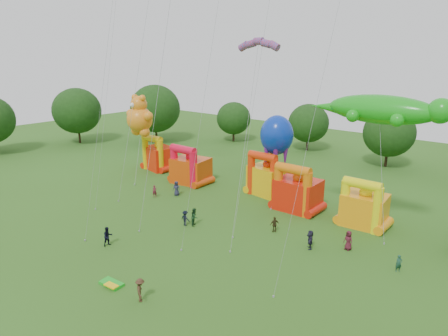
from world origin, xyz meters
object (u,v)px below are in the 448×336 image
Objects in this scene: bouncy_castle_2 at (267,178)px; spectator_4 at (275,224)px; bouncy_castle_0 at (158,156)px; teddy_bear_kite at (139,140)px; spectator_0 at (176,188)px; octopus_kite at (275,157)px; gecko_kite at (381,138)px.

spectator_4 is (7.33, -9.30, -1.43)m from bouncy_castle_2.
bouncy_castle_0 is 0.47× the size of teddy_bear_kite.
spectator_0 is (11.39, -6.82, -1.24)m from bouncy_castle_0.
octopus_kite is (1.33, -0.16, 3.10)m from bouncy_castle_2.
gecko_kite reaches higher than bouncy_castle_2.
octopus_kite is (-13.84, 2.59, -4.78)m from gecko_kite.
gecko_kite is 26.25m from spectator_0.
bouncy_castle_0 is 0.40× the size of gecko_kite.
gecko_kite is at bearing -10.27° from bouncy_castle_2.
gecko_kite is at bearing -2.40° from bouncy_castle_0.
bouncy_castle_2 is at bearing 3.59° from bouncy_castle_0.
bouncy_castle_2 is 20.28m from teddy_bear_kite.
gecko_kite is at bearing -10.36° from spectator_0.
spectator_4 is at bearing -27.17° from spectator_0.
gecko_kite is at bearing 165.49° from spectator_4.
bouncy_castle_2 is at bearing 19.58° from spectator_0.
bouncy_castle_0 is 0.54× the size of octopus_kite.
teddy_bear_kite is at bearing -162.99° from bouncy_castle_2.
octopus_kite is (21.56, 1.11, 3.16)m from bouncy_castle_0.
gecko_kite is 7.38× the size of spectator_0.
spectator_4 is (-7.84, -6.55, -9.31)m from gecko_kite.
bouncy_castle_2 is 0.48× the size of teddy_bear_kite.
bouncy_castle_2 reaches higher than spectator_0.
bouncy_castle_2 is 17.32m from gecko_kite.
teddy_bear_kite is 27.11m from spectator_4.
bouncy_castle_0 is 36.31m from gecko_kite.
bouncy_castle_2 is 3.50× the size of spectator_4.
spectator_0 is (10.26, -2.24, -4.82)m from teddy_bear_kite.
teddy_bear_kite reaches higher than spectator_4.
octopus_kite is at bearing -6.72° from bouncy_castle_2.
spectator_0 is at bearing -167.48° from gecko_kite.
bouncy_castle_0 is at bearing 177.60° from gecko_kite.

